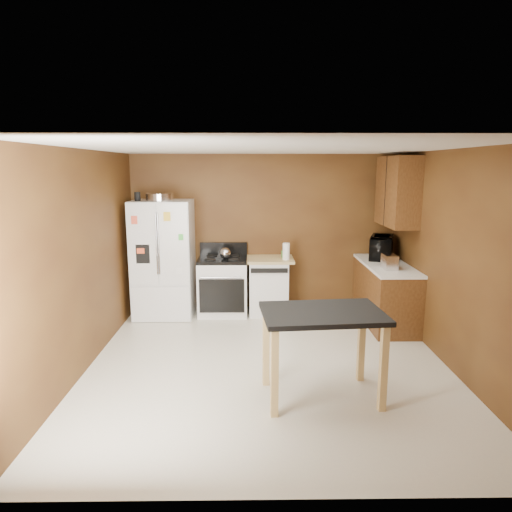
{
  "coord_description": "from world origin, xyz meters",
  "views": [
    {
      "loc": [
        -0.21,
        -5.06,
        2.3
      ],
      "look_at": [
        -0.13,
        0.85,
        1.14
      ],
      "focal_mm": 32.0,
      "sensor_mm": 36.0,
      "label": 1
    }
  ],
  "objects_px": {
    "green_canister": "(284,254)",
    "kettle": "(225,253)",
    "paper_towel": "(286,251)",
    "toaster": "(390,262)",
    "microwave": "(381,248)",
    "pen_cup": "(137,197)",
    "refrigerator": "(164,259)",
    "roasting_pan": "(160,197)",
    "island": "(322,325)",
    "dishwasher": "(268,285)",
    "gas_range": "(223,285)"
  },
  "relations": [
    {
      "from": "microwave",
      "to": "refrigerator",
      "type": "bearing_deg",
      "value": 109.98
    },
    {
      "from": "roasting_pan",
      "to": "pen_cup",
      "type": "height_order",
      "value": "pen_cup"
    },
    {
      "from": "roasting_pan",
      "to": "green_canister",
      "type": "bearing_deg",
      "value": 5.21
    },
    {
      "from": "kettle",
      "to": "refrigerator",
      "type": "height_order",
      "value": "refrigerator"
    },
    {
      "from": "green_canister",
      "to": "microwave",
      "type": "xyz_separation_m",
      "value": [
        1.49,
        -0.19,
        0.12
      ]
    },
    {
      "from": "roasting_pan",
      "to": "gas_range",
      "type": "height_order",
      "value": "roasting_pan"
    },
    {
      "from": "green_canister",
      "to": "dishwasher",
      "type": "relative_size",
      "value": 0.11
    },
    {
      "from": "toaster",
      "to": "kettle",
      "type": "bearing_deg",
      "value": 162.23
    },
    {
      "from": "paper_towel",
      "to": "gas_range",
      "type": "bearing_deg",
      "value": 174.63
    },
    {
      "from": "refrigerator",
      "to": "microwave",
      "type": "bearing_deg",
      "value": -0.49
    },
    {
      "from": "kettle",
      "to": "pen_cup",
      "type": "bearing_deg",
      "value": -175.62
    },
    {
      "from": "roasting_pan",
      "to": "toaster",
      "type": "xyz_separation_m",
      "value": [
        3.3,
        -0.73,
        -0.85
      ]
    },
    {
      "from": "microwave",
      "to": "kettle",
      "type": "bearing_deg",
      "value": 110.08
    },
    {
      "from": "pen_cup",
      "to": "dishwasher",
      "type": "relative_size",
      "value": 0.15
    },
    {
      "from": "refrigerator",
      "to": "roasting_pan",
      "type": "bearing_deg",
      "value": -140.22
    },
    {
      "from": "pen_cup",
      "to": "kettle",
      "type": "xyz_separation_m",
      "value": [
        1.29,
        0.1,
        -0.88
      ]
    },
    {
      "from": "pen_cup",
      "to": "microwave",
      "type": "relative_size",
      "value": 0.23
    },
    {
      "from": "toaster",
      "to": "refrigerator",
      "type": "xyz_separation_m",
      "value": [
        -3.28,
        0.75,
        -0.1
      ]
    },
    {
      "from": "toaster",
      "to": "roasting_pan",
      "type": "bearing_deg",
      "value": 167.22
    },
    {
      "from": "pen_cup",
      "to": "dishwasher",
      "type": "bearing_deg",
      "value": 5.71
    },
    {
      "from": "kettle",
      "to": "microwave",
      "type": "relative_size",
      "value": 0.3
    },
    {
      "from": "kettle",
      "to": "green_canister",
      "type": "relative_size",
      "value": 1.74
    },
    {
      "from": "roasting_pan",
      "to": "refrigerator",
      "type": "height_order",
      "value": "roasting_pan"
    },
    {
      "from": "green_canister",
      "to": "microwave",
      "type": "relative_size",
      "value": 0.17
    },
    {
      "from": "pen_cup",
      "to": "gas_range",
      "type": "height_order",
      "value": "pen_cup"
    },
    {
      "from": "pen_cup",
      "to": "island",
      "type": "bearing_deg",
      "value": -46.85
    },
    {
      "from": "microwave",
      "to": "gas_range",
      "type": "bearing_deg",
      "value": 108.39
    },
    {
      "from": "paper_towel",
      "to": "green_canister",
      "type": "relative_size",
      "value": 2.56
    },
    {
      "from": "paper_towel",
      "to": "dishwasher",
      "type": "relative_size",
      "value": 0.29
    },
    {
      "from": "paper_towel",
      "to": "refrigerator",
      "type": "relative_size",
      "value": 0.14
    },
    {
      "from": "green_canister",
      "to": "dishwasher",
      "type": "bearing_deg",
      "value": -163.43
    },
    {
      "from": "paper_towel",
      "to": "toaster",
      "type": "bearing_deg",
      "value": -27.29
    },
    {
      "from": "toaster",
      "to": "paper_towel",
      "type": "bearing_deg",
      "value": 152.48
    },
    {
      "from": "toaster",
      "to": "island",
      "type": "xyz_separation_m",
      "value": [
        -1.23,
        -1.91,
        -0.24
      ]
    },
    {
      "from": "kettle",
      "to": "island",
      "type": "height_order",
      "value": "kettle"
    },
    {
      "from": "dishwasher",
      "to": "toaster",
      "type": "bearing_deg",
      "value": -26.72
    },
    {
      "from": "kettle",
      "to": "microwave",
      "type": "height_order",
      "value": "microwave"
    },
    {
      "from": "roasting_pan",
      "to": "kettle",
      "type": "height_order",
      "value": "roasting_pan"
    },
    {
      "from": "island",
      "to": "microwave",
      "type": "bearing_deg",
      "value": 63.37
    },
    {
      "from": "gas_range",
      "to": "toaster",
      "type": "bearing_deg",
      "value": -18.79
    },
    {
      "from": "gas_range",
      "to": "island",
      "type": "distance_m",
      "value": 2.96
    },
    {
      "from": "island",
      "to": "paper_towel",
      "type": "bearing_deg",
      "value": 93.4
    },
    {
      "from": "toaster",
      "to": "microwave",
      "type": "bearing_deg",
      "value": 82.96
    },
    {
      "from": "gas_range",
      "to": "roasting_pan",
      "type": "bearing_deg",
      "value": -175.45
    },
    {
      "from": "roasting_pan",
      "to": "gas_range",
      "type": "relative_size",
      "value": 0.39
    },
    {
      "from": "pen_cup",
      "to": "green_canister",
      "type": "bearing_deg",
      "value": 6.98
    },
    {
      "from": "green_canister",
      "to": "kettle",
      "type": "bearing_deg",
      "value": -169.44
    },
    {
      "from": "microwave",
      "to": "gas_range",
      "type": "height_order",
      "value": "microwave"
    },
    {
      "from": "roasting_pan",
      "to": "refrigerator",
      "type": "relative_size",
      "value": 0.24
    },
    {
      "from": "toaster",
      "to": "gas_range",
      "type": "relative_size",
      "value": 0.25
    }
  ]
}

